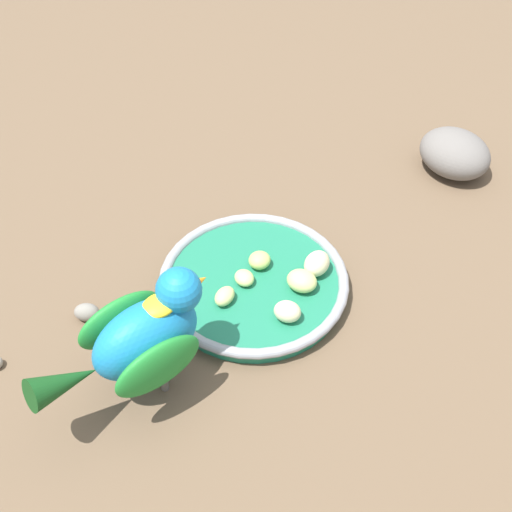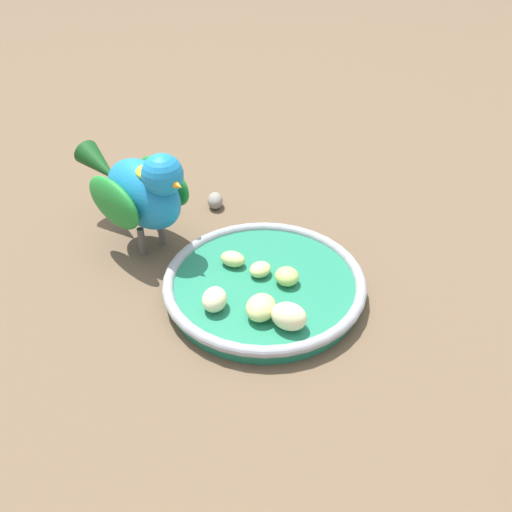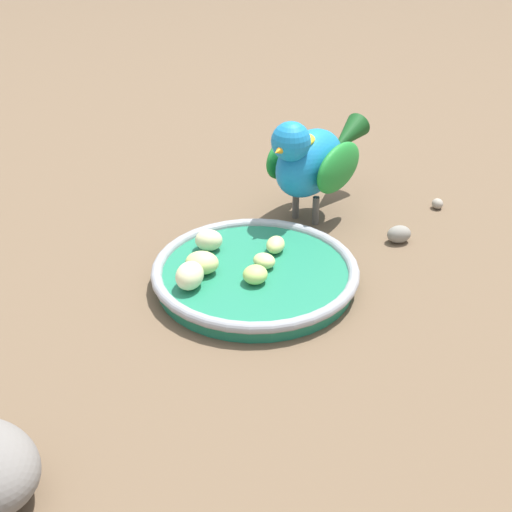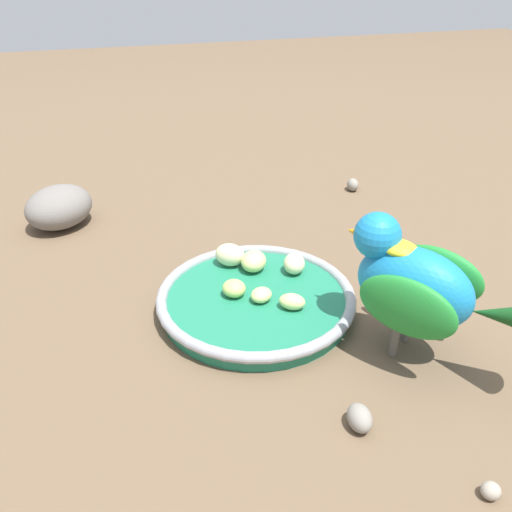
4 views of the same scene
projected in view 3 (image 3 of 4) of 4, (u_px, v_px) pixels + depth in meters
ground_plane at (226, 279)px, 0.85m from camera, size 4.00×4.00×0.00m
feeding_bowl at (255, 274)px, 0.84m from camera, size 0.24×0.24×0.03m
apple_piece_0 at (264, 261)px, 0.84m from camera, size 0.03×0.03×0.02m
apple_piece_1 at (190, 276)px, 0.80m from camera, size 0.05×0.05×0.03m
apple_piece_2 at (255, 275)px, 0.81m from camera, size 0.04×0.04×0.02m
apple_piece_3 at (209, 240)px, 0.87m from camera, size 0.04×0.04×0.03m
apple_piece_4 at (275, 245)px, 0.87m from camera, size 0.03×0.04×0.02m
apple_piece_5 at (202, 263)px, 0.82m from camera, size 0.05×0.05×0.02m
parrot at (311, 158)px, 0.94m from camera, size 0.19×0.15×0.15m
pebble_1 at (399, 234)px, 0.92m from camera, size 0.03×0.03×0.02m
pebble_2 at (437, 204)px, 1.01m from camera, size 0.02×0.02×0.01m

